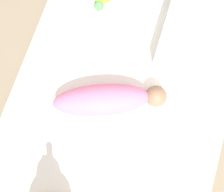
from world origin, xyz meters
TOP-DOWN VIEW (x-y plane):
  - ground_plane at (0.00, 0.00)m, footprint 12.00×12.00m
  - bed_mattress at (0.00, 0.00)m, footprint 1.54×1.06m
  - swaddled_baby at (0.06, -0.06)m, footprint 0.31×0.54m
  - pillow at (-0.37, 0.24)m, footprint 0.35×0.28m

SIDE VIEW (x-z plane):
  - ground_plane at x=0.00m, z-range 0.00..0.00m
  - bed_mattress at x=0.00m, z-range 0.00..0.15m
  - pillow at x=-0.37m, z-range 0.15..0.26m
  - swaddled_baby at x=0.06m, z-range 0.15..0.28m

